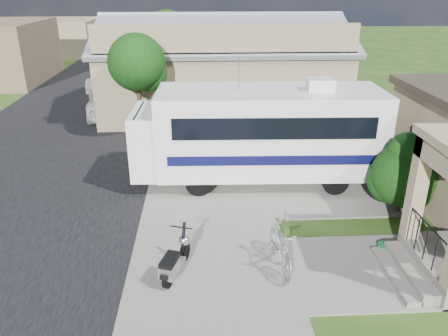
{
  "coord_description": "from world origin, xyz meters",
  "views": [
    {
      "loc": [
        -1.15,
        -9.58,
        6.5
      ],
      "look_at": [
        -0.5,
        2.5,
        1.3
      ],
      "focal_mm": 35.0,
      "sensor_mm": 36.0,
      "label": 1
    }
  ],
  "objects_px": {
    "scooter": "(175,261)",
    "pickup_truck": "(112,99)",
    "van": "(115,74)",
    "garden_hose": "(385,249)",
    "motorhome": "(260,132)",
    "bicycle": "(280,248)",
    "shrub": "(405,172)"
  },
  "relations": [
    {
      "from": "scooter",
      "to": "pickup_truck",
      "type": "bearing_deg",
      "value": 124.11
    },
    {
      "from": "bicycle",
      "to": "garden_hose",
      "type": "distance_m",
      "value": 2.96
    },
    {
      "from": "scooter",
      "to": "bicycle",
      "type": "bearing_deg",
      "value": 23.61
    },
    {
      "from": "motorhome",
      "to": "garden_hose",
      "type": "height_order",
      "value": "motorhome"
    },
    {
      "from": "pickup_truck",
      "to": "van",
      "type": "relative_size",
      "value": 0.92
    },
    {
      "from": "pickup_truck",
      "to": "van",
      "type": "height_order",
      "value": "van"
    },
    {
      "from": "pickup_truck",
      "to": "garden_hose",
      "type": "height_order",
      "value": "pickup_truck"
    },
    {
      "from": "shrub",
      "to": "scooter",
      "type": "bearing_deg",
      "value": -156.51
    },
    {
      "from": "scooter",
      "to": "pickup_truck",
      "type": "distance_m",
      "value": 14.87
    },
    {
      "from": "scooter",
      "to": "bicycle",
      "type": "relative_size",
      "value": 0.82
    },
    {
      "from": "motorhome",
      "to": "shrub",
      "type": "relative_size",
      "value": 3.27
    },
    {
      "from": "bicycle",
      "to": "van",
      "type": "xyz_separation_m",
      "value": [
        -7.47,
        20.32,
        0.26
      ]
    },
    {
      "from": "motorhome",
      "to": "scooter",
      "type": "relative_size",
      "value": 5.37
    },
    {
      "from": "bicycle",
      "to": "van",
      "type": "distance_m",
      "value": 21.65
    },
    {
      "from": "van",
      "to": "motorhome",
      "type": "bearing_deg",
      "value": -54.28
    },
    {
      "from": "bicycle",
      "to": "pickup_truck",
      "type": "relative_size",
      "value": 0.36
    },
    {
      "from": "motorhome",
      "to": "pickup_truck",
      "type": "height_order",
      "value": "motorhome"
    },
    {
      "from": "scooter",
      "to": "van",
      "type": "height_order",
      "value": "van"
    },
    {
      "from": "bicycle",
      "to": "van",
      "type": "height_order",
      "value": "van"
    },
    {
      "from": "van",
      "to": "garden_hose",
      "type": "height_order",
      "value": "van"
    },
    {
      "from": "van",
      "to": "garden_hose",
      "type": "distance_m",
      "value": 22.32
    },
    {
      "from": "scooter",
      "to": "garden_hose",
      "type": "bearing_deg",
      "value": 26.64
    },
    {
      "from": "garden_hose",
      "to": "shrub",
      "type": "bearing_deg",
      "value": 59.22
    },
    {
      "from": "pickup_truck",
      "to": "shrub",
      "type": "bearing_deg",
      "value": 122.42
    },
    {
      "from": "shrub",
      "to": "scooter",
      "type": "relative_size",
      "value": 1.64
    },
    {
      "from": "garden_hose",
      "to": "motorhome",
      "type": "bearing_deg",
      "value": 121.11
    },
    {
      "from": "motorhome",
      "to": "scooter",
      "type": "xyz_separation_m",
      "value": [
        -2.65,
        -5.35,
        -1.35
      ]
    },
    {
      "from": "motorhome",
      "to": "scooter",
      "type": "height_order",
      "value": "motorhome"
    },
    {
      "from": "motorhome",
      "to": "bicycle",
      "type": "distance_m",
      "value": 5.27
    },
    {
      "from": "scooter",
      "to": "pickup_truck",
      "type": "height_order",
      "value": "pickup_truck"
    },
    {
      "from": "shrub",
      "to": "pickup_truck",
      "type": "relative_size",
      "value": 0.48
    },
    {
      "from": "motorhome",
      "to": "shrub",
      "type": "xyz_separation_m",
      "value": [
        4.01,
        -2.45,
        -0.51
      ]
    }
  ]
}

